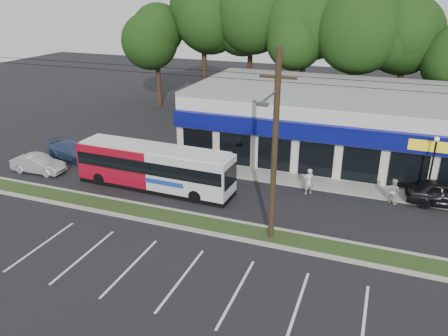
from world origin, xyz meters
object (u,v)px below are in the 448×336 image
lamp_post (433,161)px  pedestrian_b (393,191)px  utility_pole (271,142)px  car_silver (38,164)px  car_dark (447,194)px  pedestrian_a (309,181)px  metrobus (154,166)px  car_blue (73,151)px

lamp_post → pedestrian_b: size_ratio=2.63×
utility_pole → lamp_post: 11.67m
car_silver → pedestrian_b: 24.54m
lamp_post → car_dark: 2.19m
utility_pole → car_dark: 12.83m
utility_pole → pedestrian_a: size_ratio=28.33×
utility_pole → metrobus: utility_pole is taller
utility_pole → car_blue: (-17.45, 6.07, -4.74)m
car_blue → pedestrian_a: 18.46m
car_silver → pedestrian_a: bearing=-83.1°
pedestrian_a → pedestrian_b: pedestrian_a is taller
car_blue → pedestrian_b: size_ratio=2.89×
car_dark → pedestrian_a: size_ratio=2.65×
car_dark → metrobus: bearing=97.5°
car_silver → car_blue: car_blue is taller
metrobus → car_silver: size_ratio=2.75×
utility_pole → lamp_post: size_ratio=11.76×
car_silver → pedestrian_a: (19.08, 3.31, 0.23)m
pedestrian_a → pedestrian_b: (5.15, 0.58, -0.08)m
utility_pole → car_silver: size_ratio=12.58×
car_dark → pedestrian_b: bearing=98.3°
utility_pole → car_dark: size_ratio=10.69×
metrobus → car_silver: (-9.30, -0.62, -0.89)m
metrobus → pedestrian_b: (14.93, 3.27, -0.74)m
utility_pole → metrobus: (-8.77, 3.57, -3.87)m
car_silver → pedestrian_a: 19.36m
utility_pole → metrobus: size_ratio=4.57×
car_silver → car_blue: 3.18m
car_silver → utility_pole: bearing=-102.2°
car_blue → car_silver: bearing=-177.8°
metrobus → car_blue: 9.08m
utility_pole → car_dark: (9.27, 7.57, -4.62)m
lamp_post → pedestrian_a: size_ratio=2.41×
metrobus → utility_pole: bearing=-20.5°
car_blue → pedestrian_b: pedestrian_b is taller
car_silver → metrobus: bearing=-89.1°
car_silver → pedestrian_a: pedestrian_a is taller
car_dark → car_blue: size_ratio=1.00×
car_silver → lamp_post: bearing=-82.3°
car_silver → car_blue: (0.62, 3.12, 0.02)m
lamp_post → utility_pole: bearing=-136.1°
pedestrian_a → car_blue: bearing=-32.8°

